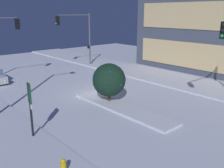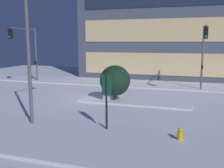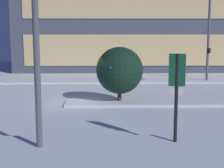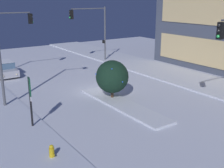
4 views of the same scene
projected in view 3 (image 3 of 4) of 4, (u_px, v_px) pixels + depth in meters
ground at (79, 102)px, 18.68m from camera, size 52.00×52.00×0.00m
curb_strip_near at (57, 165)px, 9.80m from camera, size 52.00×5.20×0.14m
curb_strip_far at (88, 78)px, 27.54m from camera, size 52.00×5.20×0.14m
median_strip at (150, 103)px, 18.31m from camera, size 9.00×1.80×0.14m
traffic_light_corner_far_right at (217, 22)px, 23.50m from camera, size 0.32×4.84×6.47m
parking_info_sign at (177, 87)px, 11.37m from camera, size 0.55×0.15×3.14m
decorated_tree_median at (120, 70)px, 18.21m from camera, size 2.56×2.51×3.04m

